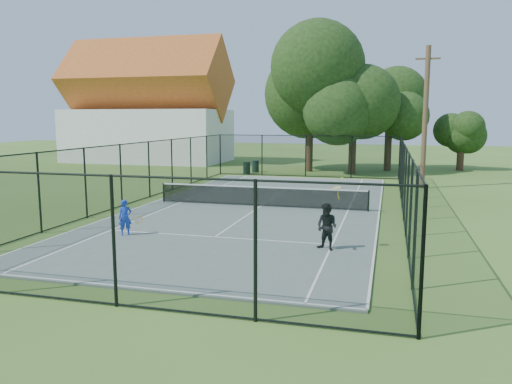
% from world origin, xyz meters
% --- Properties ---
extents(ground, '(120.00, 120.00, 0.00)m').
position_xyz_m(ground, '(0.00, 0.00, 0.00)').
color(ground, '#3F6021').
extents(tennis_court, '(11.00, 24.00, 0.06)m').
position_xyz_m(tennis_court, '(0.00, 0.00, 0.03)').
color(tennis_court, slate).
rests_on(tennis_court, ground).
extents(tennis_net, '(10.08, 0.08, 0.95)m').
position_xyz_m(tennis_net, '(0.00, 0.00, 0.58)').
color(tennis_net, black).
rests_on(tennis_net, tennis_court).
extents(fence, '(13.10, 26.10, 3.00)m').
position_xyz_m(fence, '(0.00, 0.00, 1.50)').
color(fence, black).
rests_on(fence, ground).
extents(tree_near_left, '(8.13, 8.13, 10.60)m').
position_xyz_m(tree_near_left, '(-0.35, 16.85, 6.53)').
color(tree_near_left, '#332114').
rests_on(tree_near_left, ground).
extents(tree_near_mid, '(5.67, 5.67, 7.41)m').
position_xyz_m(tree_near_mid, '(3.08, 16.05, 4.56)').
color(tree_near_mid, '#332114').
rests_on(tree_near_mid, ground).
extents(tree_near_right, '(5.21, 5.21, 7.19)m').
position_xyz_m(tree_near_right, '(5.69, 18.93, 4.57)').
color(tree_near_right, '#332114').
rests_on(tree_near_right, ground).
extents(tree_far_right, '(3.80, 3.80, 5.02)m').
position_xyz_m(tree_far_right, '(11.38, 20.65, 3.10)').
color(tree_far_right, '#332114').
rests_on(tree_far_right, ground).
extents(building, '(15.30, 8.15, 11.87)m').
position_xyz_m(building, '(-17.00, 22.00, 4.93)').
color(building, silver).
rests_on(building, ground).
extents(trash_bin_left, '(0.58, 0.58, 0.92)m').
position_xyz_m(trash_bin_left, '(-4.63, 13.71, 0.46)').
color(trash_bin_left, black).
rests_on(trash_bin_left, ground).
extents(trash_bin_right, '(0.58, 0.58, 0.92)m').
position_xyz_m(trash_bin_right, '(-4.31, 15.06, 0.47)').
color(trash_bin_right, black).
rests_on(trash_bin_right, ground).
extents(utility_pole, '(1.40, 0.30, 8.41)m').
position_xyz_m(utility_pole, '(7.80, 9.00, 4.27)').
color(utility_pole, '#4C3823').
rests_on(utility_pole, ground).
extents(player_blue, '(0.86, 0.52, 1.28)m').
position_xyz_m(player_blue, '(-3.19, -6.93, 0.70)').
color(player_blue, '#1637BC').
rests_on(player_blue, tennis_court).
extents(player_black, '(0.90, 0.91, 2.29)m').
position_xyz_m(player_black, '(4.00, -7.09, 0.81)').
color(player_black, black).
rests_on(player_black, tennis_court).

